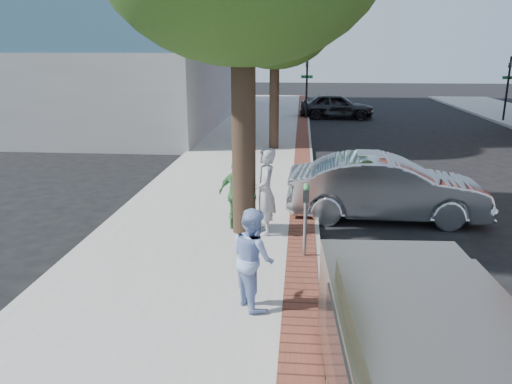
# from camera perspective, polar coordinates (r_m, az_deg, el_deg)

# --- Properties ---
(ground) EXTENTS (120.00, 120.00, 0.00)m
(ground) POSITION_cam_1_polar(r_m,az_deg,el_deg) (9.61, 0.96, -9.31)
(ground) COLOR black
(ground) RESTS_ON ground
(sidewalk) EXTENTS (5.00, 60.00, 0.15)m
(sidewalk) POSITION_cam_1_polar(r_m,az_deg,el_deg) (17.28, -2.03, 2.41)
(sidewalk) COLOR #9E9991
(sidewalk) RESTS_ON ground
(brick_strip) EXTENTS (0.60, 60.00, 0.01)m
(brick_strip) POSITION_cam_1_polar(r_m,az_deg,el_deg) (17.13, 5.30, 2.50)
(brick_strip) COLOR brown
(brick_strip) RESTS_ON sidewalk
(curb) EXTENTS (0.10, 60.00, 0.15)m
(curb) POSITION_cam_1_polar(r_m,az_deg,el_deg) (17.15, 6.46, 2.22)
(curb) COLOR gray
(curb) RESTS_ON ground
(office_base) EXTENTS (18.20, 22.20, 4.00)m
(office_base) POSITION_cam_1_polar(r_m,az_deg,el_deg) (33.63, -19.12, 11.42)
(office_base) COLOR gray
(office_base) RESTS_ON ground
(signal_near) EXTENTS (0.70, 0.15, 3.80)m
(signal_near) POSITION_cam_1_polar(r_m,az_deg,el_deg) (30.73, 5.82, 12.32)
(signal_near) COLOR black
(signal_near) RESTS_ON ground
(signal_far) EXTENTS (0.70, 0.15, 3.80)m
(signal_far) POSITION_cam_1_polar(r_m,az_deg,el_deg) (32.94, 26.83, 10.98)
(signal_far) COLOR black
(signal_far) RESTS_ON ground
(tree_far) EXTENTS (4.80, 4.80, 7.14)m
(tree_far) POSITION_cam_1_polar(r_m,az_deg,el_deg) (20.74, 2.19, 19.17)
(tree_far) COLOR black
(tree_far) RESTS_ON sidewalk
(parking_meter) EXTENTS (0.12, 0.32, 1.47)m
(parking_meter) POSITION_cam_1_polar(r_m,az_deg,el_deg) (9.69, 5.70, -1.52)
(parking_meter) COLOR gray
(parking_meter) RESTS_ON sidewalk
(person_gray) EXTENTS (0.55, 0.76, 1.92)m
(person_gray) POSITION_cam_1_polar(r_m,az_deg,el_deg) (10.90, 1.09, 0.02)
(person_gray) COLOR #A3A4A8
(person_gray) RESTS_ON sidewalk
(person_officer) EXTENTS (0.93, 0.99, 1.62)m
(person_officer) POSITION_cam_1_polar(r_m,az_deg,el_deg) (7.87, -0.35, -7.53)
(person_officer) COLOR #8EA7DC
(person_officer) RESTS_ON sidewalk
(person_green) EXTENTS (1.04, 0.76, 1.64)m
(person_green) POSITION_cam_1_polar(r_m,az_deg,el_deg) (11.23, -2.13, -0.28)
(person_green) COLOR #408D48
(person_green) RESTS_ON sidewalk
(sedan_silver) EXTENTS (4.91, 1.85, 1.60)m
(sedan_silver) POSITION_cam_1_polar(r_m,az_deg,el_deg) (12.81, 14.63, 0.46)
(sedan_silver) COLOR #ABAFB3
(sedan_silver) RESTS_ON ground
(bg_car) EXTENTS (4.64, 2.04, 1.55)m
(bg_car) POSITION_cam_1_polar(r_m,az_deg,el_deg) (31.92, 9.20, 9.68)
(bg_car) COLOR black
(bg_car) RESTS_ON ground
(van) EXTENTS (2.03, 4.81, 1.74)m
(van) POSITION_cam_1_polar(r_m,az_deg,el_deg) (5.53, 19.09, -19.55)
(van) COLOR gray
(van) RESTS_ON ground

